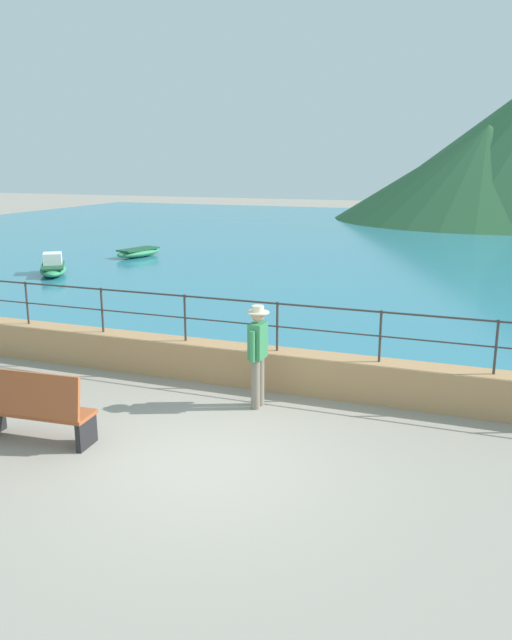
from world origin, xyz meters
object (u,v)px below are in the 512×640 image
object	(u,v)px
person_walking	(258,351)
boat_3	(53,267)
boat_1	(139,252)
bench_main	(33,407)

from	to	relation	value
person_walking	boat_3	distance (m)	14.48
person_walking	boat_3	xyz separation A→B (m)	(-11.25, 9.10, -0.65)
person_walking	boat_1	xyz separation A→B (m)	(-10.66, 14.01, -0.72)
person_walking	bench_main	bearing A→B (deg)	-135.91
person_walking	boat_1	bearing A→B (deg)	127.28
bench_main	boat_1	bearing A→B (deg)	116.18
boat_3	bench_main	bearing A→B (deg)	-53.10
bench_main	boat_3	world-z (taller)	bench_main
boat_1	boat_3	size ratio (longest dim) A/B	1.02
bench_main	boat_3	distance (m)	14.47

